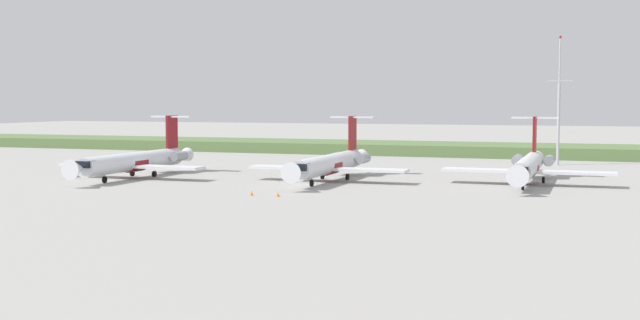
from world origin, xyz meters
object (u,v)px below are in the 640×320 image
at_px(safety_cone_front_marker, 252,193).
at_px(regional_jet_nearest, 136,161).
at_px(regional_jet_second, 331,163).
at_px(regional_jet_third, 528,165).
at_px(safety_cone_mid_marker, 278,194).
at_px(antenna_mast, 559,112).

bearing_deg(safety_cone_front_marker, regional_jet_nearest, 149.94).
relative_size(regional_jet_second, safety_cone_front_marker, 56.36).
bearing_deg(regional_jet_nearest, regional_jet_third, 10.27).
relative_size(regional_jet_third, safety_cone_mid_marker, 56.36).
relative_size(regional_jet_nearest, regional_jet_second, 1.00).
bearing_deg(regional_jet_second, safety_cone_mid_marker, -89.94).
relative_size(regional_jet_third, antenna_mast, 1.36).
xyz_separation_m(regional_jet_nearest, safety_cone_mid_marker, (28.54, -14.56, -2.26)).
xyz_separation_m(regional_jet_second, antenna_mast, (29.07, 39.49, 6.91)).
bearing_deg(antenna_mast, regional_jet_nearest, -142.16).
bearing_deg(safety_cone_front_marker, antenna_mast, 61.29).
xyz_separation_m(regional_jet_second, regional_jet_third, (26.78, 4.77, 0.00)).
xyz_separation_m(regional_jet_third, antenna_mast, (2.29, 34.72, 6.91)).
height_order(regional_jet_second, safety_cone_front_marker, regional_jet_second).
xyz_separation_m(regional_jet_second, safety_cone_front_marker, (-3.39, -19.79, -2.26)).
bearing_deg(regional_jet_third, safety_cone_mid_marker, -137.44).
relative_size(safety_cone_front_marker, safety_cone_mid_marker, 1.00).
bearing_deg(safety_cone_mid_marker, antenna_mast, 63.90).
distance_m(regional_jet_third, safety_cone_mid_marker, 36.41).
height_order(regional_jet_nearest, antenna_mast, antenna_mast).
distance_m(regional_jet_nearest, safety_cone_front_marker, 29.12).
height_order(regional_jet_third, safety_cone_front_marker, regional_jet_third).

